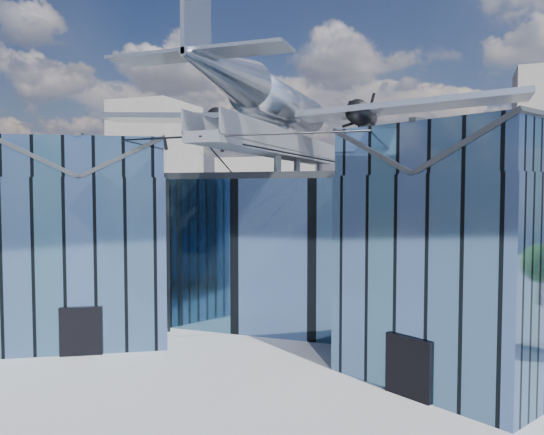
% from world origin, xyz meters
% --- Properties ---
extents(ground_plane, '(120.00, 120.00, 0.00)m').
position_xyz_m(ground_plane, '(0.00, 0.00, 0.00)').
color(ground_plane, gray).
extents(museum, '(32.88, 24.50, 17.60)m').
position_xyz_m(museum, '(0.00, 5.82, 5.54)').
color(museum, '#476992').
rests_on(museum, ground).
extents(bg_towers, '(77.00, 24.50, 26.00)m').
position_xyz_m(bg_towers, '(1.45, 50.49, 10.01)').
color(bg_towers, slate).
rests_on(bg_towers, ground).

